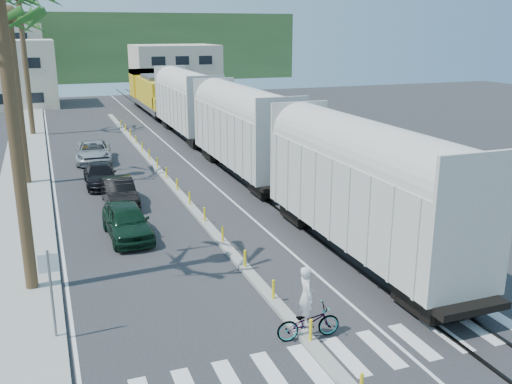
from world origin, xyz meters
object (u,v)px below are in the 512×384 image
Objects in this scene: car_lead at (127,221)px; car_second at (119,192)px; street_sign at (50,282)px; cyclist at (308,316)px.

car_lead reaches higher than car_second.
street_sign is 1.23× the size of cyclist.
car_lead is at bearing 23.66° from cyclist.
car_second is at bearing 16.54° from cyclist.
car_lead is 1.93× the size of cyclist.
street_sign is 0.67× the size of car_second.
car_second is at bearing 83.93° from car_lead.
cyclist reaches higher than car_second.
car_second is (3.77, 13.70, -1.24)m from street_sign.
street_sign is at bearing -114.68° from car_lead.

